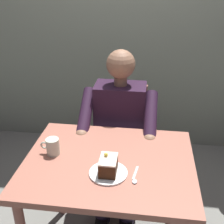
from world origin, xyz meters
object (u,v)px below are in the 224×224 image
at_px(cake_slice, 108,165).
at_px(coffee_cup, 53,146).
at_px(chair, 121,137).
at_px(dessert_spoon, 135,177).
at_px(dining_table, 109,175).
at_px(seated_person, 119,133).

xyz_separation_m(cake_slice, coffee_cup, (0.34, -0.14, -0.00)).
distance_m(chair, cake_slice, 0.85).
bearing_deg(chair, dessert_spoon, 100.74).
distance_m(dining_table, coffee_cup, 0.36).
xyz_separation_m(dining_table, seated_person, (0.00, -0.50, -0.01)).
height_order(dining_table, chair, chair).
bearing_deg(dining_table, seated_person, -90.00).
bearing_deg(dessert_spoon, dining_table, -41.07).
distance_m(chair, dessert_spoon, 0.86).
relative_size(seated_person, coffee_cup, 11.23).
xyz_separation_m(seated_person, dessert_spoon, (-0.15, 0.63, 0.12)).
distance_m(cake_slice, coffee_cup, 0.37).
distance_m(chair, seated_person, 0.22).
bearing_deg(coffee_cup, chair, -116.47).
bearing_deg(coffee_cup, cake_slice, 157.98).
xyz_separation_m(chair, dessert_spoon, (-0.15, 0.81, 0.26)).
distance_m(chair, coffee_cup, 0.79).
xyz_separation_m(dining_table, dessert_spoon, (-0.15, 0.13, 0.11)).
relative_size(chair, seated_person, 0.74).
xyz_separation_m(cake_slice, dessert_spoon, (-0.14, 0.02, -0.05)).
bearing_deg(seated_person, dessert_spoon, 103.60).
bearing_deg(seated_person, dining_table, 90.00).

